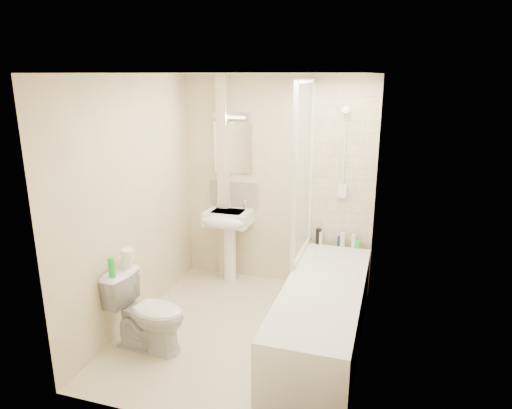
% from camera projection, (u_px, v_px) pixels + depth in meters
% --- Properties ---
extents(floor, '(2.50, 2.50, 0.00)m').
position_uv_depth(floor, '(242.00, 332.00, 4.39)').
color(floor, beige).
rests_on(floor, ground).
extents(wall_back, '(2.20, 0.02, 2.40)m').
position_uv_depth(wall_back, '(276.00, 183.00, 5.20)').
color(wall_back, beige).
rests_on(wall_back, ground).
extents(wall_left, '(0.02, 2.50, 2.40)m').
position_uv_depth(wall_left, '(132.00, 203.00, 4.37)').
color(wall_left, beige).
rests_on(wall_left, ground).
extents(wall_right, '(0.02, 2.50, 2.40)m').
position_uv_depth(wall_right, '(367.00, 225.00, 3.74)').
color(wall_right, beige).
rests_on(wall_right, ground).
extents(ceiling, '(2.20, 2.50, 0.02)m').
position_uv_depth(ceiling, '(239.00, 73.00, 3.73)').
color(ceiling, white).
rests_on(ceiling, wall_back).
extents(tile_back, '(0.70, 0.01, 1.75)m').
position_uv_depth(tile_back, '(344.00, 167.00, 4.92)').
color(tile_back, beige).
rests_on(tile_back, wall_back).
extents(tile_right, '(0.01, 2.10, 1.75)m').
position_uv_depth(tile_right, '(368.00, 196.00, 3.77)').
color(tile_right, beige).
rests_on(tile_right, wall_right).
extents(pipe_boxing, '(0.12, 0.12, 2.40)m').
position_uv_depth(pipe_boxing, '(224.00, 180.00, 5.33)').
color(pipe_boxing, beige).
rests_on(pipe_boxing, ground).
extents(splashback, '(0.60, 0.02, 0.30)m').
position_uv_depth(splashback, '(234.00, 194.00, 5.39)').
color(splashback, beige).
rests_on(splashback, wall_back).
extents(mirror, '(0.46, 0.01, 0.60)m').
position_uv_depth(mirror, '(233.00, 148.00, 5.24)').
color(mirror, white).
rests_on(mirror, wall_back).
extents(strip_light, '(0.42, 0.07, 0.07)m').
position_uv_depth(strip_light, '(232.00, 115.00, 5.11)').
color(strip_light, silver).
rests_on(strip_light, wall_back).
extents(bathtub, '(0.70, 2.10, 0.55)m').
position_uv_depth(bathtub, '(322.00, 313.00, 4.18)').
color(bathtub, white).
rests_on(bathtub, ground).
extents(shower_screen, '(0.04, 0.92, 1.80)m').
position_uv_depth(shower_screen, '(304.00, 171.00, 4.61)').
color(shower_screen, white).
rests_on(shower_screen, bathtub).
extents(shower_fixture, '(0.10, 0.16, 0.99)m').
position_uv_depth(shower_fixture, '(344.00, 157.00, 4.84)').
color(shower_fixture, white).
rests_on(shower_fixture, wall_back).
extents(pedestal_sink, '(0.52, 0.48, 1.00)m').
position_uv_depth(pedestal_sink, '(227.00, 226.00, 5.27)').
color(pedestal_sink, white).
rests_on(pedestal_sink, ground).
extents(bottle_black_a, '(0.06, 0.06, 0.18)m').
position_uv_depth(bottle_black_a, '(319.00, 236.00, 5.13)').
color(bottle_black_a, black).
rests_on(bottle_black_a, bathtub).
extents(bottle_white_a, '(0.06, 0.06, 0.15)m').
position_uv_depth(bottle_white_a, '(320.00, 238.00, 5.13)').
color(bottle_white_a, white).
rests_on(bottle_white_a, bathtub).
extents(bottle_blue, '(0.05, 0.05, 0.11)m').
position_uv_depth(bottle_blue, '(339.00, 241.00, 5.07)').
color(bottle_blue, navy).
rests_on(bottle_blue, bathtub).
extents(bottle_cream, '(0.06, 0.06, 0.16)m').
position_uv_depth(bottle_cream, '(342.00, 239.00, 5.05)').
color(bottle_cream, beige).
rests_on(bottle_cream, bathtub).
extents(bottle_white_b, '(0.05, 0.05, 0.15)m').
position_uv_depth(bottle_white_b, '(354.00, 241.00, 5.02)').
color(bottle_white_b, silver).
rests_on(bottle_white_b, bathtub).
extents(bottle_green, '(0.07, 0.07, 0.08)m').
position_uv_depth(bottle_green, '(358.00, 244.00, 5.02)').
color(bottle_green, green).
rests_on(bottle_green, bathtub).
extents(toilet, '(0.50, 0.76, 0.71)m').
position_uv_depth(toilet, '(148.00, 312.00, 4.06)').
color(toilet, white).
rests_on(toilet, ground).
extents(toilet_roll_lower, '(0.12, 0.12, 0.09)m').
position_uv_depth(toilet_roll_lower, '(126.00, 262.00, 4.12)').
color(toilet_roll_lower, white).
rests_on(toilet_roll_lower, toilet).
extents(toilet_roll_upper, '(0.12, 0.12, 0.09)m').
position_uv_depth(toilet_roll_upper, '(127.00, 255.00, 4.05)').
color(toilet_roll_upper, white).
rests_on(toilet_roll_upper, toilet_roll_lower).
extents(green_bottle, '(0.06, 0.06, 0.18)m').
position_uv_depth(green_bottle, '(112.00, 267.00, 3.91)').
color(green_bottle, green).
rests_on(green_bottle, toilet).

